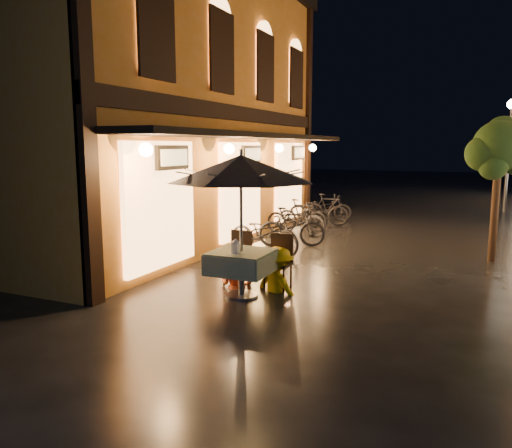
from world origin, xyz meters
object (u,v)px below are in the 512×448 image
at_px(cafe_table, 241,262).
at_px(bicycle_0, 264,233).
at_px(person_yellow, 278,248).
at_px(patio_umbrella, 241,169).
at_px(table_lantern, 236,245).
at_px(person_orange, 237,249).

relative_size(cafe_table, bicycle_0, 0.52).
distance_m(cafe_table, person_yellow, 0.74).
bearing_deg(bicycle_0, person_yellow, -140.49).
bearing_deg(person_yellow, patio_umbrella, 72.23).
bearing_deg(table_lantern, cafe_table, 90.00).
xyz_separation_m(cafe_table, person_yellow, (0.43, 0.57, 0.17)).
height_order(person_orange, person_yellow, person_yellow).
height_order(cafe_table, patio_umbrella, patio_umbrella).
bearing_deg(person_orange, table_lantern, 117.39).
distance_m(person_orange, person_yellow, 0.79).
bearing_deg(bicycle_0, cafe_table, -151.84).
bearing_deg(person_orange, patio_umbrella, 125.64).
distance_m(patio_umbrella, person_orange, 1.59).
relative_size(cafe_table, person_yellow, 0.65).
xyz_separation_m(patio_umbrella, person_orange, (-0.35, 0.53, -1.46)).
relative_size(person_yellow, bicycle_0, 0.80).
bearing_deg(patio_umbrella, cafe_table, 153.43).
height_order(cafe_table, person_orange, person_orange).
relative_size(patio_umbrella, bicycle_0, 1.30).
height_order(patio_umbrella, person_yellow, patio_umbrella).
height_order(table_lantern, person_orange, person_orange).
relative_size(person_orange, person_yellow, 0.91).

